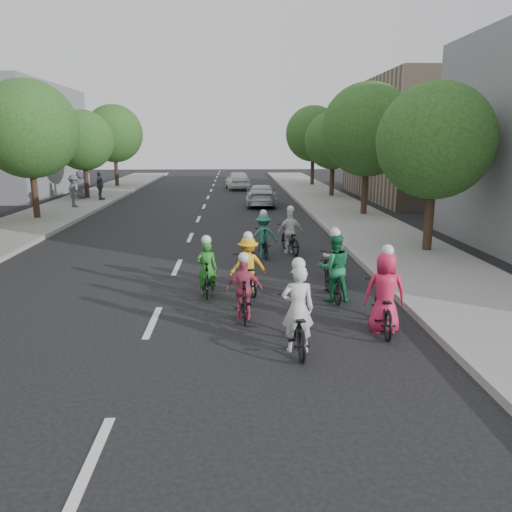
{
  "coord_description": "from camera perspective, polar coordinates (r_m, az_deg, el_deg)",
  "views": [
    {
      "loc": [
        1.86,
        -10.71,
        4.02
      ],
      "look_at": [
        2.43,
        2.19,
        1.0
      ],
      "focal_mm": 35.0,
      "sensor_mm": 36.0,
      "label": 1
    }
  ],
  "objects": [
    {
      "name": "tree_r_2",
      "position": [
        35.98,
        8.82,
        12.92
      ],
      "size": [
        4.0,
        4.0,
        5.97
      ],
      "color": "black",
      "rests_on": "ground"
    },
    {
      "name": "tree_l_3",
      "position": [
        27.61,
        -24.57,
        13.04
      ],
      "size": [
        4.8,
        4.8,
        6.93
      ],
      "color": "black",
      "rests_on": "ground"
    },
    {
      "name": "tree_r_0",
      "position": [
        18.65,
        19.79,
        12.24
      ],
      "size": [
        4.0,
        4.0,
        5.97
      ],
      "color": "black",
      "rests_on": "ground"
    },
    {
      "name": "spectator_2",
      "position": [
        35.63,
        -19.45,
        7.66
      ],
      "size": [
        0.73,
        0.99,
        1.84
      ],
      "primitive_type": "imported",
      "rotation": [
        0.0,
        0.0,
        1.39
      ],
      "color": "#4D4B57",
      "rests_on": "sidewalk_left"
    },
    {
      "name": "cyclist_1",
      "position": [
        12.82,
        8.85,
        -1.95
      ],
      "size": [
        0.87,
        1.75,
        1.88
      ],
      "rotation": [
        0.0,
        0.0,
        3.18
      ],
      "color": "black",
      "rests_on": "ground"
    },
    {
      "name": "curb_right",
      "position": [
        21.49,
        8.77,
        2.47
      ],
      "size": [
        0.18,
        80.0,
        0.18
      ],
      "primitive_type": "cube",
      "color": "#999993",
      "rests_on": "ground"
    },
    {
      "name": "bldg_se",
      "position": [
        37.48,
        20.13,
        12.35
      ],
      "size": [
        10.0,
        14.0,
        8.0
      ],
      "primitive_type": "cube",
      "color": "gray",
      "rests_on": "ground"
    },
    {
      "name": "cyclist_2",
      "position": [
        13.39,
        -0.92,
        -1.6
      ],
      "size": [
        1.07,
        1.91,
        1.67
      ],
      "rotation": [
        0.0,
        0.0,
        3.33
      ],
      "color": "black",
      "rests_on": "ground"
    },
    {
      "name": "curb_left",
      "position": [
        22.51,
        -23.07,
        2.05
      ],
      "size": [
        0.18,
        80.0,
        0.18
      ],
      "primitive_type": "cube",
      "color": "#999993",
      "rests_on": "ground"
    },
    {
      "name": "cyclist_5",
      "position": [
        13.19,
        -5.6,
        -2.07
      ],
      "size": [
        0.54,
        1.57,
        1.62
      ],
      "rotation": [
        0.0,
        0.0,
        3.16
      ],
      "color": "black",
      "rests_on": "ground"
    },
    {
      "name": "follow_car_trail",
      "position": [
        41.96,
        -2.11,
        8.69
      ],
      "size": [
        2.28,
        4.62,
        1.52
      ],
      "primitive_type": "imported",
      "rotation": [
        0.0,
        0.0,
        3.26
      ],
      "color": "white",
      "rests_on": "ground"
    },
    {
      "name": "cyclist_8",
      "position": [
        18.1,
        3.9,
        2.23
      ],
      "size": [
        1.03,
        2.0,
        1.73
      ],
      "rotation": [
        0.0,
        0.0,
        3.34
      ],
      "color": "black",
      "rests_on": "ground"
    },
    {
      "name": "tree_l_5",
      "position": [
        44.85,
        -15.92,
        13.3
      ],
      "size": [
        4.8,
        4.8,
        6.93
      ],
      "color": "black",
      "rests_on": "ground"
    },
    {
      "name": "ground",
      "position": [
        11.59,
        -11.71,
        -7.42
      ],
      "size": [
        120.0,
        120.0,
        0.0
      ],
      "primitive_type": "plane",
      "color": "black",
      "rests_on": "ground"
    },
    {
      "name": "follow_car_lead",
      "position": [
        31.25,
        0.61,
        6.97
      ],
      "size": [
        2.07,
        4.6,
        1.31
      ],
      "primitive_type": "imported",
      "rotation": [
        0.0,
        0.0,
        3.09
      ],
      "color": "#B8B9BD",
      "rests_on": "ground"
    },
    {
      "name": "tree_l_4",
      "position": [
        36.14,
        -19.15,
        12.36
      ],
      "size": [
        4.0,
        4.0,
        5.97
      ],
      "color": "black",
      "rests_on": "ground"
    },
    {
      "name": "cyclist_4",
      "position": [
        11.01,
        14.39,
        -5.01
      ],
      "size": [
        0.92,
        2.02,
        1.91
      ],
      "rotation": [
        0.0,
        0.0,
        3.02
      ],
      "color": "black",
      "rests_on": "ground"
    },
    {
      "name": "tree_r_1",
      "position": [
        27.21,
        12.63,
        13.9
      ],
      "size": [
        4.8,
        4.8,
        6.93
      ],
      "color": "black",
      "rests_on": "ground"
    },
    {
      "name": "cyclist_6",
      "position": [
        14.63,
        8.9,
        -0.64
      ],
      "size": [
        0.82,
        1.63,
        1.61
      ],
      "rotation": [
        0.0,
        0.0,
        3.32
      ],
      "color": "black",
      "rests_on": "ground"
    },
    {
      "name": "cyclist_0",
      "position": [
        9.77,
        4.7,
        -7.33
      ],
      "size": [
        0.69,
        1.9,
        1.87
      ],
      "rotation": [
        0.0,
        0.0,
        3.16
      ],
      "color": "black",
      "rests_on": "ground"
    },
    {
      "name": "tree_r_3",
      "position": [
        44.85,
        6.57,
        13.71
      ],
      "size": [
        4.8,
        4.8,
        6.93
      ],
      "color": "black",
      "rests_on": "ground"
    },
    {
      "name": "cyclist_7",
      "position": [
        17.39,
        0.85,
        1.98
      ],
      "size": [
        1.05,
        1.75,
        1.68
      ],
      "rotation": [
        0.0,
        0.0,
        3.25
      ],
      "color": "black",
      "rests_on": "ground"
    },
    {
      "name": "spectator_0",
      "position": [
        31.28,
        -20.07,
        6.99
      ],
      "size": [
        0.78,
        1.26,
        1.88
      ],
      "primitive_type": "imported",
      "rotation": [
        0.0,
        0.0,
        1.5
      ],
      "color": "#52525F",
      "rests_on": "sidewalk_left"
    },
    {
      "name": "spectator_1",
      "position": [
        34.61,
        -17.4,
        7.69
      ],
      "size": [
        0.53,
        1.12,
        1.87
      ],
      "primitive_type": "imported",
      "rotation": [
        0.0,
        0.0,
        1.5
      ],
      "color": "#464752",
      "rests_on": "sidewalk_left"
    },
    {
      "name": "cyclist_3",
      "position": [
        11.41,
        -1.36,
        -4.37
      ],
      "size": [
        0.84,
        1.6,
        1.58
      ],
      "rotation": [
        0.0,
        0.0,
        3.14
      ],
      "color": "black",
      "rests_on": "ground"
    },
    {
      "name": "sidewalk_right",
      "position": [
        21.96,
        13.77,
        2.43
      ],
      "size": [
        4.0,
        80.0,
        0.15
      ],
      "primitive_type": "cube",
      "color": "gray",
      "rests_on": "ground"
    }
  ]
}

